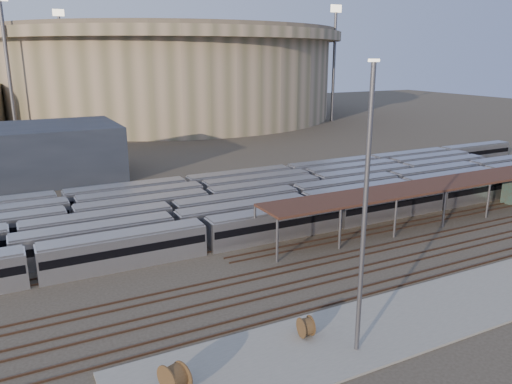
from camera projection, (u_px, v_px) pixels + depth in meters
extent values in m
plane|color=#383026|center=(342.00, 253.00, 58.45)|extent=(420.00, 420.00, 0.00)
cube|color=gray|center=(399.00, 321.00, 43.36)|extent=(50.00, 9.00, 0.20)
cube|color=silver|center=(336.00, 214.00, 66.97)|extent=(112.00, 2.90, 3.60)
cube|color=silver|center=(304.00, 208.00, 69.51)|extent=(112.00, 2.90, 3.60)
cube|color=silver|center=(295.00, 200.00, 73.62)|extent=(112.00, 2.90, 3.60)
cube|color=silver|center=(208.00, 203.00, 71.86)|extent=(112.00, 2.90, 3.60)
cube|color=silver|center=(203.00, 195.00, 75.83)|extent=(112.00, 2.90, 3.60)
cube|color=silver|center=(288.00, 177.00, 87.22)|extent=(112.00, 2.90, 3.60)
cylinder|color=#545459|center=(277.00, 241.00, 55.37)|extent=(0.30, 0.30, 5.00)
cylinder|color=#545459|center=(255.00, 226.00, 60.00)|extent=(0.30, 0.30, 5.00)
cylinder|color=#545459|center=(340.00, 229.00, 59.15)|extent=(0.30, 0.30, 5.00)
cylinder|color=#545459|center=(315.00, 216.00, 63.78)|extent=(0.30, 0.30, 5.00)
cylinder|color=#545459|center=(395.00, 218.00, 62.93)|extent=(0.30, 0.30, 5.00)
cylinder|color=#545459|center=(367.00, 207.00, 67.55)|extent=(0.30, 0.30, 5.00)
cylinder|color=#545459|center=(444.00, 209.00, 66.70)|extent=(0.30, 0.30, 5.00)
cylinder|color=#545459|center=(415.00, 199.00, 71.33)|extent=(0.30, 0.30, 5.00)
cylinder|color=#545459|center=(488.00, 201.00, 70.48)|extent=(0.30, 0.30, 5.00)
cylinder|color=#545459|center=(457.00, 192.00, 75.11)|extent=(0.30, 0.30, 5.00)
cylinder|color=#545459|center=(496.00, 185.00, 78.89)|extent=(0.30, 0.30, 5.00)
cube|color=#381F17|center=(453.00, 182.00, 70.20)|extent=(60.00, 6.00, 0.30)
cube|color=#4C3323|center=(351.00, 258.00, 56.92)|extent=(170.00, 0.12, 0.18)
cube|color=#4C3323|center=(343.00, 253.00, 58.21)|extent=(170.00, 0.12, 0.18)
cube|color=#4C3323|center=(374.00, 271.00, 53.49)|extent=(170.00, 0.12, 0.18)
cube|color=#4C3323|center=(365.00, 266.00, 54.78)|extent=(170.00, 0.12, 0.18)
cube|color=#4C3323|center=(400.00, 285.00, 50.06)|extent=(170.00, 0.12, 0.18)
cube|color=#4C3323|center=(390.00, 280.00, 51.35)|extent=(170.00, 0.12, 0.18)
cylinder|color=#9F876B|center=(171.00, 78.00, 185.75)|extent=(116.00, 116.00, 28.00)
cylinder|color=#9F876B|center=(169.00, 35.00, 181.63)|extent=(124.00, 124.00, 3.00)
cylinder|color=brown|center=(169.00, 28.00, 181.03)|extent=(120.00, 120.00, 1.50)
cylinder|color=#545459|center=(9.00, 72.00, 134.73)|extent=(1.00, 1.00, 36.00)
cylinder|color=#545459|center=(334.00, 68.00, 170.24)|extent=(1.00, 1.00, 36.00)
cube|color=#FFF2CC|center=(336.00, 9.00, 165.13)|extent=(4.00, 0.60, 2.40)
cylinder|color=#545459|center=(64.00, 67.00, 186.41)|extent=(1.00, 1.00, 36.00)
cube|color=#FFF2CC|center=(58.00, 13.00, 181.30)|extent=(4.00, 0.60, 2.40)
cylinder|color=brown|center=(175.00, 377.00, 33.97)|extent=(1.79, 2.33, 2.07)
cylinder|color=brown|center=(306.00, 327.00, 40.67)|extent=(1.10, 1.77, 1.69)
cylinder|color=#545459|center=(364.00, 217.00, 36.21)|extent=(0.36, 0.36, 21.80)
cube|color=#FFF2CC|center=(374.00, 60.00, 33.28)|extent=(0.82, 0.35, 0.20)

